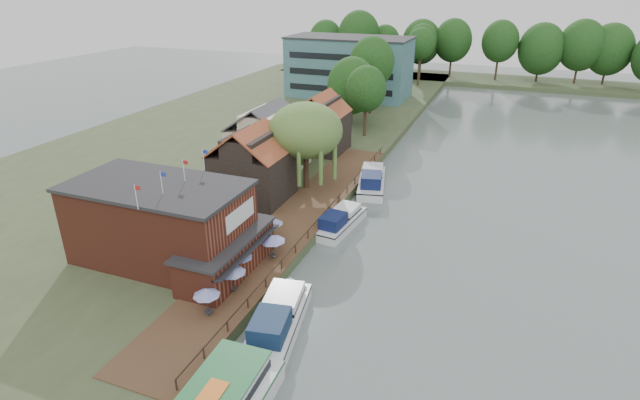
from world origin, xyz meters
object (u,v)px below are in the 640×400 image
(pub, at_px, (179,226))
(willow, at_px, (306,147))
(cruiser_0, at_px, (278,315))
(cruiser_1, at_px, (340,218))
(umbrella_1, at_px, (232,279))
(hotel_block, at_px, (349,67))
(umbrella_3, at_px, (272,247))
(cottage_a, at_px, (252,163))
(cottage_b, at_px, (268,136))
(umbrella_0, at_px, (207,303))
(umbrella_2, at_px, (241,264))
(cottage_c, at_px, (321,122))
(cruiser_2, at_px, (372,178))
(umbrella_4, at_px, (273,229))

(pub, xyz_separation_m, willow, (3.50, 20.00, 1.56))
(cruiser_0, relative_size, cruiser_1, 1.14)
(willow, relative_size, umbrella_1, 4.39)
(hotel_block, xyz_separation_m, umbrella_3, (15.23, -67.71, -4.86))
(cottage_a, height_order, cruiser_1, cottage_a)
(cottage_b, bearing_deg, cruiser_0, -62.29)
(umbrella_0, distance_m, umbrella_2, 5.70)
(pub, distance_m, umbrella_2, 6.49)
(pub, distance_m, cottage_b, 25.33)
(cottage_c, bearing_deg, cottage_b, -113.96)
(umbrella_2, xyz_separation_m, cruiser_1, (4.17, 13.47, -1.15))
(umbrella_2, relative_size, cruiser_2, 0.22)
(willow, xyz_separation_m, umbrella_3, (3.73, -16.71, -3.93))
(cottage_c, bearing_deg, umbrella_2, -80.00)
(umbrella_4, relative_size, cruiser_2, 0.22)
(cottage_a, height_order, cottage_c, same)
(cottage_a, relative_size, umbrella_1, 3.62)
(cottage_b, relative_size, cruiser_2, 0.89)
(umbrella_0, height_order, umbrella_4, same)
(umbrella_0, bearing_deg, cottage_a, 109.54)
(cottage_a, relative_size, cruiser_2, 0.79)
(pub, relative_size, umbrella_1, 8.42)
(umbrella_4, bearing_deg, cottage_c, 101.81)
(cruiser_0, bearing_deg, umbrella_3, 108.55)
(pub, bearing_deg, umbrella_3, 24.45)
(cottage_c, xyz_separation_m, willow, (3.50, -14.00, 0.96))
(cottage_b, bearing_deg, cruiser_1, -39.64)
(hotel_block, height_order, umbrella_2, hotel_block)
(umbrella_3, distance_m, cruiser_2, 22.08)
(pub, relative_size, cottage_c, 2.35)
(umbrella_0, height_order, umbrella_3, same)
(cottage_c, bearing_deg, cottage_a, -93.01)
(cruiser_0, bearing_deg, cottage_b, 107.50)
(cottage_c, height_order, umbrella_0, cottage_c)
(cottage_b, xyz_separation_m, cruiser_1, (14.21, -11.77, -4.11))
(umbrella_4, height_order, cruiser_0, umbrella_4)
(cottage_c, xyz_separation_m, cruiser_0, (11.38, -38.29, -3.92))
(cruiser_0, distance_m, cruiser_2, 29.44)
(umbrella_1, height_order, umbrella_4, same)
(umbrella_2, height_order, cruiser_0, umbrella_2)
(cottage_a, relative_size, cruiser_1, 0.91)
(umbrella_0, bearing_deg, cruiser_2, 82.96)
(cottage_b, xyz_separation_m, cruiser_2, (14.26, 0.13, -3.92))
(umbrella_2, distance_m, umbrella_4, 6.68)
(hotel_block, distance_m, cruiser_2, 49.71)
(umbrella_1, bearing_deg, umbrella_2, 102.52)
(umbrella_2, distance_m, cruiser_2, 25.74)
(pub, bearing_deg, cruiser_2, 67.78)
(umbrella_4, bearing_deg, cruiser_0, -62.32)
(cruiser_0, bearing_deg, willow, 97.77)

